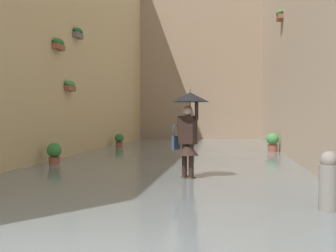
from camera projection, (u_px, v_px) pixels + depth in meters
ground_plane at (178, 158)px, 15.97m from camera, size 61.89×61.89×0.00m
flood_water at (178, 157)px, 15.97m from camera, size 8.53×30.75×0.07m
building_facade_right at (52, 8)px, 16.49m from camera, size 2.04×28.75×11.11m
building_facade_far at (201, 65)px, 29.02m from camera, size 11.33×1.80×9.72m
person_wading at (189, 120)px, 10.15m from camera, size 0.87×0.87×2.12m
potted_plant_far_right at (54, 153)px, 13.40m from camera, size 0.44×0.44×0.69m
potted_plant_near_right at (119, 140)px, 21.30m from camera, size 0.43×0.43×0.67m
potted_plant_near_left at (273, 142)px, 17.88m from camera, size 0.50×0.50×0.82m
mooring_bollard at (329, 184)px, 6.65m from camera, size 0.30×0.30×0.98m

